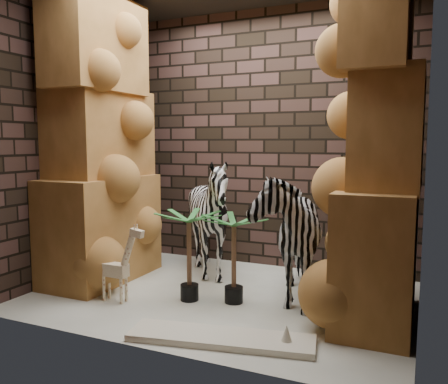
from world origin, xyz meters
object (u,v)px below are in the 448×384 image
at_px(palm_back, 189,256).
at_px(zebra_right, 286,223).
at_px(zebra_left, 210,224).
at_px(palm_front, 234,259).
at_px(giraffe_toy, 114,261).
at_px(surfboard, 221,338).

bearing_deg(palm_back, zebra_right, 29.66).
bearing_deg(zebra_left, palm_front, -42.36).
xyz_separation_m(zebra_left, palm_front, (0.55, -0.64, -0.17)).
bearing_deg(zebra_right, palm_back, -166.78).
relative_size(giraffe_toy, palm_back, 0.89).
bearing_deg(zebra_left, surfboard, -54.58).
xyz_separation_m(palm_front, palm_back, (-0.40, -0.11, 0.01)).
height_order(zebra_left, surfboard, zebra_left).
relative_size(zebra_right, surfboard, 1.03).
distance_m(palm_front, palm_back, 0.42).
distance_m(zebra_left, palm_back, 0.77).
bearing_deg(palm_front, surfboard, -73.91).
height_order(palm_front, palm_back, palm_back).
distance_m(zebra_right, palm_front, 0.60).
height_order(palm_front, surfboard, palm_front).
relative_size(zebra_left, giraffe_toy, 1.70).
bearing_deg(palm_front, palm_back, -165.10).
bearing_deg(zebra_right, giraffe_toy, -168.08).
height_order(zebra_right, giraffe_toy, zebra_right).
distance_m(giraffe_toy, palm_back, 0.69).
height_order(zebra_left, palm_back, zebra_left).
bearing_deg(zebra_left, palm_back, -72.17).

